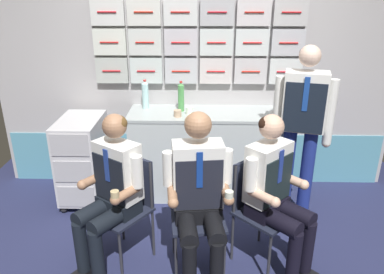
{
  "coord_description": "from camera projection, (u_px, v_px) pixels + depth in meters",
  "views": [
    {
      "loc": [
        0.06,
        -2.51,
        2.09
      ],
      "look_at": [
        -0.01,
        0.3,
        0.96
      ],
      "focal_mm": 35.29,
      "sensor_mm": 36.0,
      "label": 1
    }
  ],
  "objects": [
    {
      "name": "folding_chair_by_counter",
      "position": [
        257.0,
        200.0,
        2.96
      ],
      "size": [
        0.57,
        0.57,
        0.86
      ],
      "color": "#2D2D33",
      "rests_on": "ground"
    },
    {
      "name": "paper_cup_blue",
      "position": [
        190.0,
        111.0,
        3.71
      ],
      "size": [
        0.07,
        0.07,
        0.07
      ],
      "color": "white",
      "rests_on": "galley_counter"
    },
    {
      "name": "galley_counter",
      "position": [
        209.0,
        154.0,
        3.95
      ],
      "size": [
        1.64,
        0.53,
        0.91
      ],
      "color": "#B6BFBF",
      "rests_on": "ground"
    },
    {
      "name": "crew_member_standing",
      "position": [
        302.0,
        122.0,
        3.33
      ],
      "size": [
        0.51,
        0.33,
        1.64
      ],
      "color": "black",
      "rests_on": "ground"
    },
    {
      "name": "ground",
      "position": [
        192.0,
        260.0,
        3.12
      ],
      "size": [
        4.8,
        4.8,
        0.04
      ],
      "primitive_type": "cube",
      "color": "#24294C"
    },
    {
      "name": "sparkling_bottle_green",
      "position": [
        181.0,
        97.0,
        3.77
      ],
      "size": [
        0.06,
        0.06,
        0.31
      ],
      "color": "#4F9B50",
      "rests_on": "galley_counter"
    },
    {
      "name": "water_bottle_clear",
      "position": [
        145.0,
        95.0,
        3.85
      ],
      "size": [
        0.07,
        0.07,
        0.3
      ],
      "color": "#ADDDE0",
      "rests_on": "galley_counter"
    },
    {
      "name": "crew_member_left",
      "position": [
        111.0,
        188.0,
        2.82
      ],
      "size": [
        0.6,
        0.65,
        1.25
      ],
      "color": "black",
      "rests_on": "ground"
    },
    {
      "name": "folding_chair_left",
      "position": [
        128.0,
        197.0,
        3.0
      ],
      "size": [
        0.56,
        0.56,
        0.86
      ],
      "color": "#2D2D33",
      "rests_on": "ground"
    },
    {
      "name": "crew_member_by_counter",
      "position": [
        276.0,
        189.0,
        2.79
      ],
      "size": [
        0.63,
        0.64,
        1.25
      ],
      "color": "black",
      "rests_on": "ground"
    },
    {
      "name": "service_trolley",
      "position": [
        83.0,
        158.0,
        3.82
      ],
      "size": [
        0.4,
        0.65,
        0.88
      ],
      "color": "black",
      "rests_on": "ground"
    },
    {
      "name": "crew_member_right",
      "position": [
        199.0,
        192.0,
        2.71
      ],
      "size": [
        0.51,
        0.65,
        1.29
      ],
      "color": "black",
      "rests_on": "ground"
    },
    {
      "name": "folding_chair_right",
      "position": [
        197.0,
        203.0,
        2.92
      ],
      "size": [
        0.44,
        0.45,
        0.86
      ],
      "color": "#2D2D33",
      "rests_on": "ground"
    },
    {
      "name": "coffee_cup_white",
      "position": [
        178.0,
        113.0,
        3.65
      ],
      "size": [
        0.07,
        0.07,
        0.07
      ],
      "color": "tan",
      "rests_on": "galley_counter"
    },
    {
      "name": "galley_bulkhead",
      "position": [
        196.0,
        86.0,
        3.97
      ],
      "size": [
        4.2,
        0.14,
        2.15
      ],
      "color": "#ACA8AB",
      "rests_on": "ground"
    }
  ]
}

